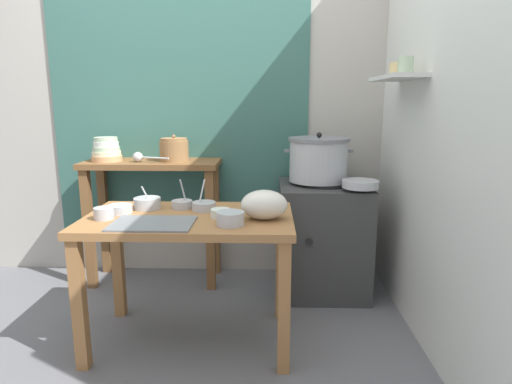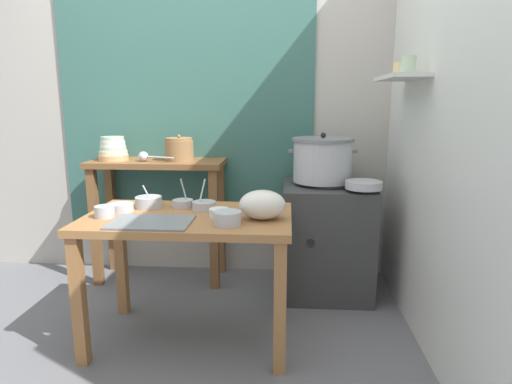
{
  "view_description": "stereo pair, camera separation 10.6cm",
  "coord_description": "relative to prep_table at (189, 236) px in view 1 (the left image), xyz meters",
  "views": [
    {
      "loc": [
        0.51,
        -2.22,
        1.31
      ],
      "look_at": [
        0.44,
        0.15,
        0.82
      ],
      "focal_mm": 30.51,
      "sensor_mm": 36.0,
      "label": 1
    },
    {
      "loc": [
        0.61,
        -2.22,
        1.31
      ],
      "look_at": [
        0.44,
        0.15,
        0.82
      ],
      "focal_mm": 30.51,
      "sensor_mm": 36.0,
      "label": 2
    }
  ],
  "objects": [
    {
      "name": "bowl_stack_enamel",
      "position": [
        -0.72,
        0.81,
        0.37
      ],
      "size": [
        0.21,
        0.21,
        0.17
      ],
      "color": "tan",
      "rests_on": "back_shelf_table"
    },
    {
      "name": "wall_right",
      "position": [
        1.31,
        0.2,
        0.69
      ],
      "size": [
        0.3,
        3.2,
        2.6
      ],
      "color": "silver",
      "rests_on": "ground"
    },
    {
      "name": "clay_pot",
      "position": [
        -0.25,
        0.83,
        0.37
      ],
      "size": [
        0.2,
        0.2,
        0.19
      ],
      "color": "olive",
      "rests_on": "back_shelf_table"
    },
    {
      "name": "prep_bowl_4",
      "position": [
        0.24,
        -0.17,
        0.15
      ],
      "size": [
        0.14,
        0.14,
        0.07
      ],
      "color": "#B7BABF",
      "rests_on": "prep_table"
    },
    {
      "name": "wall_back",
      "position": [
        -0.0,
        1.1,
        0.69
      ],
      "size": [
        4.4,
        0.12,
        2.6
      ],
      "color": "#B2ADA3",
      "rests_on": "ground"
    },
    {
      "name": "ground_plane",
      "position": [
        -0.09,
        0.0,
        -0.61
      ],
      "size": [
        9.0,
        9.0,
        0.0
      ],
      "primitive_type": "plane",
      "color": "slate"
    },
    {
      "name": "prep_bowl_1",
      "position": [
        0.06,
        0.12,
        0.14
      ],
      "size": [
        0.13,
        0.13,
        0.17
      ],
      "color": "#B7BABF",
      "rests_on": "prep_table"
    },
    {
      "name": "steamer_pot",
      "position": [
        0.76,
        0.72,
        0.32
      ],
      "size": [
        0.46,
        0.41,
        0.33
      ],
      "color": "#B7BABF",
      "rests_on": "stove_block"
    },
    {
      "name": "plastic_bag",
      "position": [
        0.4,
        -0.05,
        0.19
      ],
      "size": [
        0.24,
        0.19,
        0.15
      ],
      "primitive_type": "ellipsoid",
      "color": "silver",
      "rests_on": "prep_table"
    },
    {
      "name": "stove_block",
      "position": [
        0.8,
        0.7,
        -0.23
      ],
      "size": [
        0.6,
        0.61,
        0.78
      ],
      "color": "#383838",
      "rests_on": "ground"
    },
    {
      "name": "prep_table",
      "position": [
        0.0,
        0.0,
        0.0
      ],
      "size": [
        1.1,
        0.66,
        0.72
      ],
      "color": "#9E6B3D",
      "rests_on": "ground"
    },
    {
      "name": "prep_bowl_5",
      "position": [
        -0.42,
        -0.08,
        0.14
      ],
      "size": [
        0.1,
        0.1,
        0.06
      ],
      "color": "#B7BABF",
      "rests_on": "prep_table"
    },
    {
      "name": "prep_bowl_6",
      "position": [
        -0.39,
        0.05,
        0.14
      ],
      "size": [
        0.13,
        0.13,
        0.04
      ],
      "color": "#B7BABF",
      "rests_on": "prep_table"
    },
    {
      "name": "prep_bowl_3",
      "position": [
        0.17,
        -0.03,
        0.14
      ],
      "size": [
        0.11,
        0.11,
        0.05
      ],
      "color": "silver",
      "rests_on": "prep_table"
    },
    {
      "name": "serving_tray",
      "position": [
        -0.15,
        -0.17,
        0.12
      ],
      "size": [
        0.4,
        0.28,
        0.01
      ],
      "primitive_type": "cube",
      "color": "slate",
      "rests_on": "prep_table"
    },
    {
      "name": "ladle",
      "position": [
        -0.48,
        0.77,
        0.33
      ],
      "size": [
        0.27,
        0.12,
        0.07
      ],
      "color": "#B7BABF",
      "rests_on": "back_shelf_table"
    },
    {
      "name": "prep_bowl_0",
      "position": [
        -0.07,
        0.17,
        0.14
      ],
      "size": [
        0.12,
        0.12,
        0.17
      ],
      "color": "#B7BABF",
      "rests_on": "prep_table"
    },
    {
      "name": "wide_pan",
      "position": [
        1.0,
        0.49,
        0.2
      ],
      "size": [
        0.23,
        0.23,
        0.05
      ],
      "primitive_type": "cylinder",
      "color": "#B7BABF",
      "rests_on": "stove_block"
    },
    {
      "name": "back_shelf_table",
      "position": [
        -0.41,
        0.83,
        0.07
      ],
      "size": [
        0.96,
        0.4,
        0.9
      ],
      "color": "brown",
      "rests_on": "ground"
    },
    {
      "name": "prep_bowl_2",
      "position": [
        -0.26,
        0.15,
        0.15
      ],
      "size": [
        0.15,
        0.15,
        0.14
      ],
      "color": "#B7BABF",
      "rests_on": "prep_table"
    }
  ]
}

